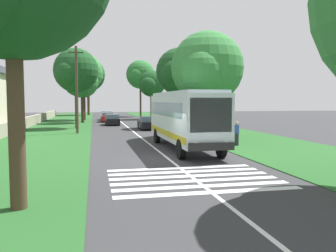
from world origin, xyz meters
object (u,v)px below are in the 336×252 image
Objects in this scene: roadside_tree_left_1 at (82,74)px; roadside_tree_right_0 at (151,85)px; roadside_tree_right_1 at (140,75)px; utility_pole at (77,88)px; pedestrian at (237,133)px; roadside_tree_left_3 at (75,72)px; trailing_car_2 at (107,117)px; roadside_tree_left_2 at (87,76)px; trailing_car_3 at (106,116)px; roadside_tree_right_4 at (178,73)px; trailing_car_0 at (147,123)px; roadside_tree_left_0 at (81,83)px; trailing_car_1 at (112,120)px; roadside_tree_right_3 at (205,69)px; coach_bus at (184,116)px.

roadside_tree_right_0 is (1.04, -11.32, -1.53)m from roadside_tree_left_1.
roadside_tree_right_1 is 1.34× the size of utility_pole.
roadside_tree_left_3 is at bearing 32.56° from pedestrian.
roadside_tree_left_2 reaches higher than trailing_car_2.
trailing_car_3 is at bearing 95.18° from roadside_tree_right_0.
roadside_tree_right_0 is (18.06, -11.60, -0.57)m from roadside_tree_left_3.
roadside_tree_right_4 is at bearing 0.09° from pedestrian.
roadside_tree_left_2 is at bearing 9.65° from trailing_car_3.
trailing_car_3 is 0.48× the size of roadside_tree_left_3.
roadside_tree_left_3 is at bearing 158.78° from roadside_tree_right_1.
trailing_car_0 is 0.53× the size of roadside_tree_left_0.
roadside_tree_right_0 is 0.99× the size of utility_pole.
trailing_car_1 is 7.20m from trailing_car_2.
roadside_tree_left_1 is 31.54m from roadside_tree_right_3.
roadside_tree_left_1 is at bearing -0.93° from roadside_tree_left_3.
pedestrian is (-17.20, -0.03, -5.51)m from roadside_tree_right_4.
coach_bus is at bearing -165.55° from roadside_tree_left_0.
roadside_tree_left_0 is at bearing 26.32° from roadside_tree_right_3.
roadside_tree_left_1 reaches higher than roadside_tree_left_3.
roadside_tree_left_3 reaches higher than roadside_tree_right_0.
roadside_tree_left_2 is 50.68m from roadside_tree_right_3.
trailing_car_1 is 24.29m from pedestrian.
roadside_tree_right_3 is (-49.48, -10.64, -2.72)m from roadside_tree_left_2.
roadside_tree_right_0 is at bearing -51.37° from trailing_car_2.
trailing_car_1 is 0.39× the size of roadside_tree_right_1.
trailing_car_0 and trailing_car_2 have the same top height.
trailing_car_0 is at bearing -155.39° from trailing_car_1.
roadside_tree_right_0 is 27.14m from utility_pole.
trailing_car_1 is 33.39m from roadside_tree_left_2.
trailing_car_2 is at bearing 16.80° from roadside_tree_right_3.
roadside_tree_right_1 is at bearing 3.32° from roadside_tree_right_0.
coach_bus is at bearing 151.22° from roadside_tree_right_3.
pedestrian is at bearing -80.70° from coach_bus.
roadside_tree_left_1 is at bearing 20.55° from roadside_tree_right_3.
trailing_car_2 is at bearing 179.24° from trailing_car_3.
roadside_tree_left_2 is 43.83m from utility_pole.
roadside_tree_left_3 is (-17.02, 0.28, -0.96)m from roadside_tree_left_1.
pedestrian is at bearing -165.61° from trailing_car_2.
roadside_tree_right_1 is 40.89m from roadside_tree_right_3.
pedestrian is at bearing -157.92° from roadside_tree_left_0.
roadside_tree_left_3 reaches higher than trailing_car_0.
roadside_tree_left_2 reaches higher than pedestrian.
roadside_tree_left_2 reaches higher than roadside_tree_left_1.
roadside_tree_right_1 is (-8.66, -10.31, -0.37)m from roadside_tree_left_2.
coach_bus is at bearing 179.79° from trailing_car_0.
roadside_tree_left_1 is 20.02m from roadside_tree_left_2.
trailing_car_3 is 0.53× the size of roadside_tree_left_0.
roadside_tree_left_2 is (32.24, 3.63, 7.87)m from trailing_car_1.
roadside_tree_right_3 is at bearing -137.77° from roadside_tree_left_3.
utility_pole is at bearing -176.34° from roadside_tree_left_3.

